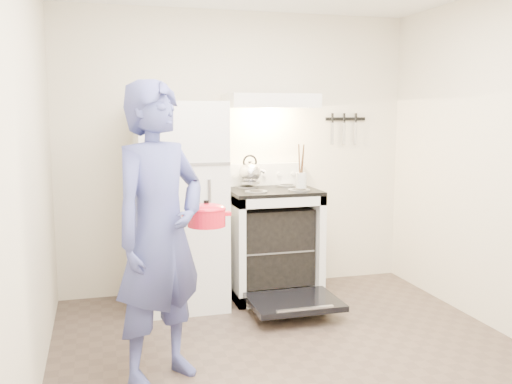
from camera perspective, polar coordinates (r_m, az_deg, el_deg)
floor at (r=3.81m, az=5.01°, el=-17.15°), size 3.60×3.60×0.00m
back_wall at (r=5.18m, az=-1.86°, el=3.96°), size 3.20×0.02×2.50m
refrigerator at (r=4.78m, az=-7.60°, el=-1.29°), size 0.70×0.70×1.70m
stove_body at (r=5.05m, az=1.61°, el=-5.22°), size 0.76×0.65×0.92m
cooktop at (r=4.96m, az=1.63°, el=0.12°), size 0.76×0.65×0.03m
backsplash at (r=5.22m, az=0.71°, el=1.79°), size 0.76×0.07×0.20m
oven_door at (r=4.60m, az=3.83°, el=-10.92°), size 0.70×0.54×0.04m
oven_rack at (r=5.06m, az=1.61°, el=-5.44°), size 0.60×0.52×0.01m
range_hood at (r=4.99m, az=1.41°, el=9.09°), size 0.76×0.50×0.12m
knife_strip at (r=5.50m, az=8.94°, el=7.23°), size 0.40×0.02×0.03m
pizza_stone at (r=5.03m, az=2.54°, el=-5.35°), size 0.31×0.31×0.02m
tea_kettle at (r=5.05m, az=-0.61°, el=2.08°), size 0.24×0.20×0.29m
utensil_jar at (r=4.81m, az=4.54°, el=1.17°), size 0.09×0.09×0.13m
person at (r=3.41m, az=-9.63°, el=-4.21°), size 0.79×0.74×1.80m
dutch_oven at (r=3.71m, az=-4.97°, el=-2.55°), size 0.32×0.25×0.22m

